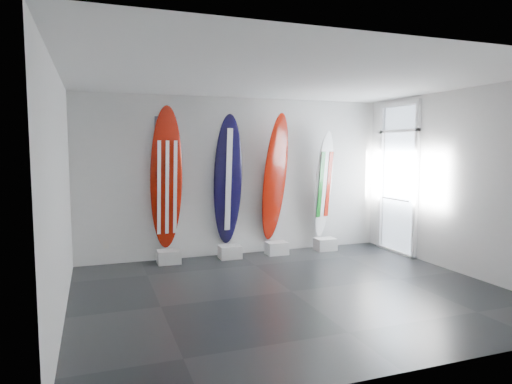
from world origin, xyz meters
name	(u,v)px	position (x,y,z in m)	size (l,w,h in m)	color
floor	(291,291)	(0.00, 0.00, 0.00)	(6.00, 6.00, 0.00)	black
ceiling	(293,78)	(0.00, 0.00, 3.00)	(6.00, 6.00, 0.00)	white
wall_back	(238,177)	(0.00, 2.50, 1.50)	(6.00, 6.00, 0.00)	silver
wall_front	(410,210)	(0.00, -2.50, 1.50)	(6.00, 6.00, 0.00)	silver
wall_left	(60,195)	(-3.00, 0.00, 1.50)	(5.00, 5.00, 0.00)	silver
wall_right	(460,182)	(3.00, 0.00, 1.50)	(5.00, 5.00, 0.00)	silver
display_block_usa	(169,257)	(-1.40, 2.18, 0.12)	(0.40, 0.30, 0.24)	silver
surfboard_usa	(166,179)	(-1.40, 2.28, 1.51)	(0.58, 0.08, 2.55)	maroon
display_block_navy	(230,252)	(-0.27, 2.18, 0.12)	(0.40, 0.30, 0.24)	silver
surfboard_navy	(228,180)	(-0.27, 2.28, 1.45)	(0.55, 0.08, 2.44)	black
display_block_swiss	(277,248)	(0.68, 2.18, 0.12)	(0.40, 0.30, 0.24)	silver
surfboard_swiss	(275,178)	(0.68, 2.28, 1.47)	(0.56, 0.08, 2.49)	maroon
display_block_italy	(325,244)	(1.73, 2.18, 0.12)	(0.40, 0.30, 0.24)	silver
surfboard_italy	(324,185)	(1.73, 2.28, 1.32)	(0.49, 0.08, 2.16)	white
wall_outlet	(106,245)	(-2.45, 2.48, 0.35)	(0.09, 0.02, 0.13)	silver
glass_door	(398,180)	(2.97, 1.55, 1.43)	(0.12, 1.16, 2.85)	white
balcony	(450,223)	(4.30, 1.55, 0.50)	(2.80, 2.20, 1.20)	slate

